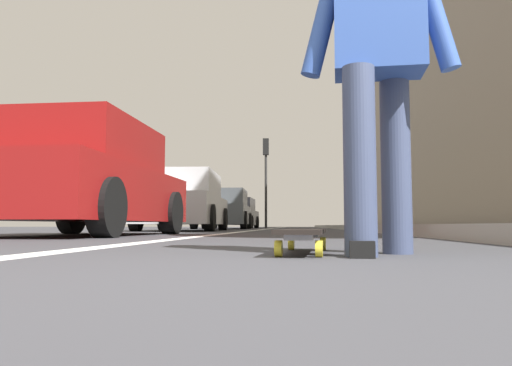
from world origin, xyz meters
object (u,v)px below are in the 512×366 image
object	(u,v)px
parked_car_end	(236,214)
traffic_light	(266,166)
skater_person	(378,49)
parked_car_mid	(184,203)
parked_car_near	(85,182)
parked_car_far	(223,210)
skateboard	(303,234)

from	to	relation	value
parked_car_end	traffic_light	world-z (taller)	traffic_light
skater_person	parked_car_mid	xyz separation A→B (m)	(10.25, 3.26, -0.24)
parked_car_near	traffic_light	bearing A→B (deg)	-4.00
parked_car_mid	parked_car_end	world-z (taller)	parked_car_mid
parked_car_near	parked_car_far	world-z (taller)	parked_car_near
parked_car_mid	traffic_light	bearing A→B (deg)	-6.28
parked_car_far	parked_car_mid	bearing A→B (deg)	179.88
parked_car_end	parked_car_near	bearing A→B (deg)	-179.26
parked_car_near	traffic_light	size ratio (longest dim) A/B	0.93
parked_car_near	parked_car_far	xyz separation A→B (m)	(12.55, 0.04, -0.00)
skateboard	skater_person	distance (m)	0.92
parked_car_far	parked_car_near	bearing A→B (deg)	-179.82
parked_car_end	skater_person	bearing A→B (deg)	-171.26
parked_car_end	skateboard	bearing A→B (deg)	-172.07
skateboard	parked_car_near	xyz separation A→B (m)	(4.06, 2.86, 0.62)
parked_car_mid	parked_car_far	world-z (taller)	parked_car_far
skateboard	parked_car_far	xyz separation A→B (m)	(16.61, 2.90, 0.62)
parked_car_near	parked_car_mid	bearing A→B (deg)	0.50
parked_car_mid	traffic_light	xyz separation A→B (m)	(11.85, -1.30, 2.32)
parked_car_far	traffic_light	size ratio (longest dim) A/B	0.95
parked_car_near	parked_car_end	xyz separation A→B (m)	(18.19, 0.23, -0.02)
traffic_light	parked_car_far	bearing A→B (deg)	166.40
parked_car_near	parked_car_far	distance (m)	12.55
parked_car_near	parked_car_end	size ratio (longest dim) A/B	0.97
parked_car_mid	parked_car_far	bearing A→B (deg)	-0.12
parked_car_near	parked_car_far	bearing A→B (deg)	0.18
skater_person	parked_car_mid	bearing A→B (deg)	17.66
skater_person	traffic_light	size ratio (longest dim) A/B	0.38
skater_person	traffic_light	bearing A→B (deg)	5.07
skateboard	parked_car_end	bearing A→B (deg)	7.93
skater_person	parked_car_mid	size ratio (longest dim) A/B	0.36
skateboard	traffic_light	bearing A→B (deg)	4.20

